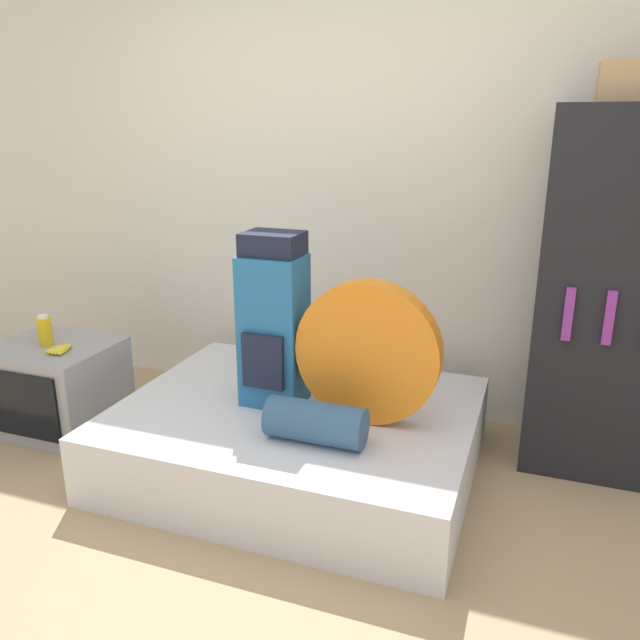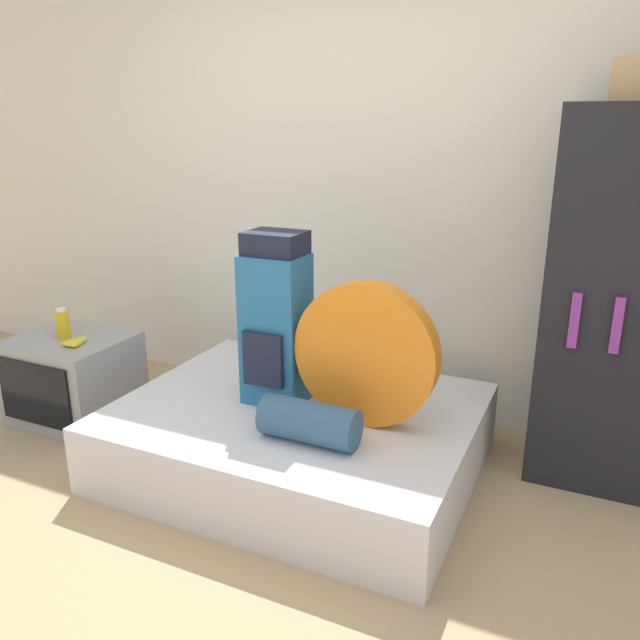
% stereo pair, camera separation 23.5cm
% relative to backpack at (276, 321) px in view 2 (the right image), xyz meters
% --- Properties ---
extents(ground_plane, '(16.00, 16.00, 0.00)m').
position_rel_backpack_xyz_m(ground_plane, '(0.14, -0.91, -0.75)').
color(ground_plane, tan).
extents(wall_back, '(8.00, 0.05, 2.60)m').
position_rel_backpack_xyz_m(wall_back, '(0.14, 0.87, 0.55)').
color(wall_back, silver).
rests_on(wall_back, ground_plane).
extents(bed, '(1.69, 1.35, 0.34)m').
position_rel_backpack_xyz_m(bed, '(0.12, -0.01, -0.58)').
color(bed, silver).
rests_on(bed, ground_plane).
extents(backpack, '(0.29, 0.27, 0.84)m').
position_rel_backpack_xyz_m(backpack, '(0.00, 0.00, 0.00)').
color(backpack, '#23669E').
rests_on(backpack, bed).
extents(tent_bag, '(0.66, 0.11, 0.66)m').
position_rel_backpack_xyz_m(tent_bag, '(0.48, -0.04, -0.08)').
color(tent_bag, orange).
rests_on(tent_bag, bed).
extents(sleeping_roll, '(0.43, 0.18, 0.18)m').
position_rel_backpack_xyz_m(sleeping_roll, '(0.33, -0.32, -0.32)').
color(sleeping_roll, '#33567A').
rests_on(sleeping_roll, bed).
extents(television, '(0.63, 0.55, 0.49)m').
position_rel_backpack_xyz_m(television, '(-1.30, -0.07, -0.50)').
color(television, '#939399').
rests_on(television, ground_plane).
extents(canister, '(0.08, 0.08, 0.17)m').
position_rel_backpack_xyz_m(canister, '(-1.33, -0.07, -0.17)').
color(canister, gold).
rests_on(canister, television).
extents(banana_bunch, '(0.12, 0.16, 0.03)m').
position_rel_backpack_xyz_m(banana_bunch, '(-1.18, -0.13, -0.24)').
color(banana_bunch, yellow).
rests_on(banana_bunch, television).
extents(bookshelf, '(0.63, 0.46, 1.73)m').
position_rel_backpack_xyz_m(bookshelf, '(1.47, 0.54, 0.12)').
color(bookshelf, black).
rests_on(bookshelf, ground_plane).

